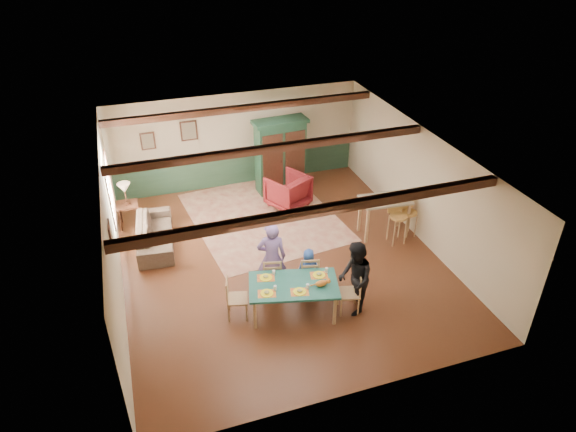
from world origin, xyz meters
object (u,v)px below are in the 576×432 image
object	(u,v)px
armoire	(280,156)
table_lamp	(125,194)
bar_stool_left	(398,221)
person_child	(309,269)
bar_stool_right	(409,217)
dining_chair_far_left	(272,274)
dining_chair_end_left	(237,298)
person_woman	(355,279)
armchair	(288,191)
end_table	(129,215)
person_man	(272,258)
dining_chair_end_right	(349,292)
cat	(321,283)
dining_table	(293,299)
dining_chair_far_right	(309,273)
counter_table	(383,217)
sofa	(155,233)

from	to	relation	value
armoire	table_lamp	distance (m)	4.26
table_lamp	bar_stool_left	size ratio (longest dim) A/B	0.50
person_child	bar_stool_right	bearing A→B (deg)	-145.41
dining_chair_far_left	dining_chair_end_left	size ratio (longest dim) A/B	1.00
person_woman	armchair	distance (m)	4.41
end_table	dining_chair_end_left	bearing A→B (deg)	-66.39
bar_stool_left	end_table	bearing A→B (deg)	155.76
person_child	person_man	bearing A→B (deg)	-0.00
dining_chair_far_left	bar_stool_left	bearing A→B (deg)	-151.85
dining_chair_end_left	person_man	distance (m)	1.11
dining_chair_end_right	cat	size ratio (longest dim) A/B	2.64
person_woman	person_child	distance (m)	1.16
dining_table	dining_chair_far_right	distance (m)	0.79
dining_chair_end_left	dining_chair_far_right	bearing A→B (deg)	-65.08
dining_chair_end_left	person_man	world-z (taller)	person_man
person_child	dining_table	bearing A→B (deg)	63.43
dining_chair_end_right	bar_stool_left	world-z (taller)	bar_stool_left
dining_chair_end_left	counter_table	world-z (taller)	counter_table
armoire	bar_stool_left	xyz separation A→B (m)	(1.83, -3.43, -0.47)
dining_chair_end_right	dining_chair_far_left	bearing A→B (deg)	-114.92
person_man	cat	xyz separation A→B (m)	(0.67, -1.06, -0.02)
dining_chair_far_left	dining_chair_end_left	world-z (taller)	same
dining_table	armchair	world-z (taller)	armchair
armchair	table_lamp	distance (m)	4.16
cat	bar_stool_left	bearing A→B (deg)	48.34
dining_chair_end_right	end_table	bearing A→B (deg)	-125.82
dining_table	end_table	distance (m)	5.25
end_table	table_lamp	world-z (taller)	table_lamp
armoire	sofa	size ratio (longest dim) A/B	1.02
end_table	counter_table	xyz separation A→B (m)	(5.89, -2.37, 0.18)
person_child	end_table	world-z (taller)	person_child
bar_stool_right	end_table	bearing A→B (deg)	156.15
dining_table	cat	world-z (taller)	cat
dining_chair_end_left	dining_chair_end_right	xyz separation A→B (m)	(2.14, -0.53, 0.00)
dining_chair_far_right	armoire	world-z (taller)	armoire
person_child	counter_table	distance (m)	2.82
armoire	bar_stool_right	xyz separation A→B (m)	(2.23, -3.26, -0.53)
table_lamp	bar_stool_left	xyz separation A→B (m)	(6.04, -2.78, -0.34)
dining_chair_end_right	person_child	xyz separation A→B (m)	(-0.51, 0.92, 0.03)
table_lamp	bar_stool_right	world-z (taller)	table_lamp
armoire	person_child	bearing A→B (deg)	-104.19
cat	end_table	xyz separation A→B (m)	(-3.36, 4.62, -0.49)
dining_chair_far_left	counter_table	distance (m)	3.46
counter_table	bar_stool_right	distance (m)	0.61
person_child	dining_chair_far_left	bearing A→B (deg)	5.71
table_lamp	end_table	bearing A→B (deg)	0.00
sofa	dining_chair_far_right	bearing A→B (deg)	-128.64
bar_stool_right	bar_stool_left	bearing A→B (deg)	-158.65
dining_chair_far_right	cat	bearing A→B (deg)	100.37
dining_chair_far_right	armchair	world-z (taller)	dining_chair_far_right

